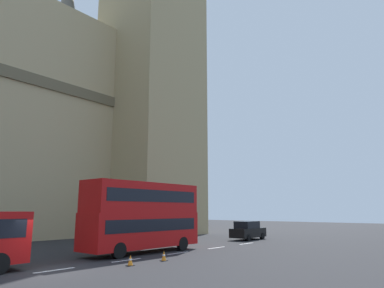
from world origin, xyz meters
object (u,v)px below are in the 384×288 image
Objects in this scene: traffic_cone_east at (164,256)px; traffic_cone_middle at (130,260)px; double_decker_bus at (143,214)px; sedan_lead at (248,231)px.

traffic_cone_middle is at bearing 177.79° from traffic_cone_east.
double_decker_bus reaches higher than traffic_cone_east.
double_decker_bus is at bearing -179.58° from sedan_lead.
traffic_cone_middle is (-18.86, -3.89, -0.63)m from sedan_lead.
sedan_lead is 7.59× the size of traffic_cone_east.
traffic_cone_east is (-1.80, -3.88, -2.43)m from double_decker_bus.
sedan_lead is (14.56, 0.11, -1.79)m from double_decker_bus.
traffic_cone_middle is at bearing -138.66° from double_decker_bus.
sedan_lead is at bearing 11.66° from traffic_cone_middle.
traffic_cone_middle and traffic_cone_east have the same top height.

